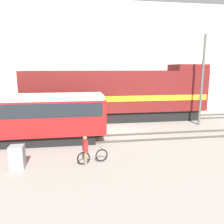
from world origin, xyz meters
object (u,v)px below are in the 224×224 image
(streetcar, at_px, (15,117))
(person, at_px, (85,148))
(bicycle, at_px, (93,157))
(signal_box, at_px, (17,157))
(freight_locomotive, at_px, (118,95))
(utility_pole_left, at_px, (202,81))

(streetcar, relative_size, person, 7.40)
(streetcar, relative_size, bicycle, 7.07)
(streetcar, height_order, person, streetcar)
(person, distance_m, signal_box, 3.46)
(signal_box, bearing_deg, streetcar, 105.57)
(streetcar, relative_size, signal_box, 9.95)
(signal_box, bearing_deg, freight_locomotive, 54.41)
(freight_locomotive, height_order, utility_pole_left, utility_pole_left)
(freight_locomotive, relative_size, streetcar, 1.44)
(utility_pole_left, bearing_deg, bicycle, -146.15)
(streetcar, bearing_deg, signal_box, -74.43)
(streetcar, height_order, bicycle, streetcar)
(streetcar, relative_size, utility_pole_left, 1.52)
(freight_locomotive, bearing_deg, person, -109.33)
(freight_locomotive, distance_m, signal_box, 11.94)
(freight_locomotive, relative_size, bicycle, 10.17)
(person, bearing_deg, streetcar, 138.15)
(person, height_order, utility_pole_left, utility_pole_left)
(person, bearing_deg, utility_pole_left, 33.78)
(signal_box, bearing_deg, utility_pole_left, 26.04)
(freight_locomotive, bearing_deg, bicycle, -107.68)
(person, relative_size, signal_box, 1.34)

